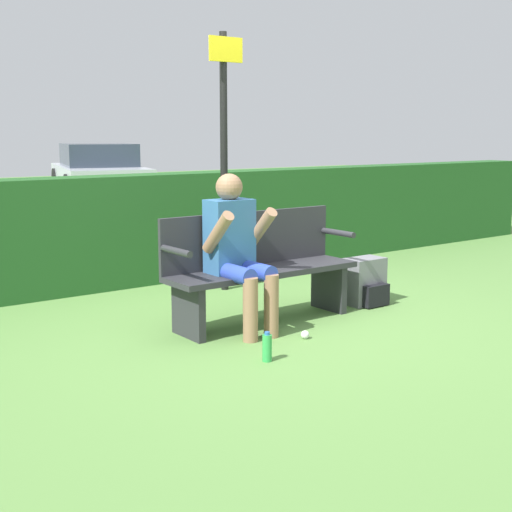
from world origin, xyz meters
The scene contains 9 objects.
ground_plane centered at (0.00, 0.00, 0.00)m, with size 40.00×40.00×0.00m, color #5B8942.
hedge_back centered at (0.00, 1.99, 0.55)m, with size 12.00×0.43×1.09m.
park_bench centered at (0.00, 0.06, 0.45)m, with size 1.64×0.43×0.88m.
person_seated centered at (-0.30, -0.06, 0.66)m, with size 0.48×0.57×1.20m.
backpack centered at (1.10, -0.04, 0.20)m, with size 0.35×0.30×0.41m.
water_bottle centered at (-0.57, -0.79, 0.09)m, with size 0.06×0.06×0.20m.
signpost centered at (0.44, 1.20, 1.35)m, with size 0.36×0.09×2.42m.
parked_car centered at (3.59, 10.98, 0.60)m, with size 2.79×4.46×1.25m.
litter_crumple centered at (-0.03, -0.55, 0.03)m, with size 0.06×0.06×0.06m.
Camera 1 is at (-3.36, -4.40, 1.50)m, focal length 50.00 mm.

